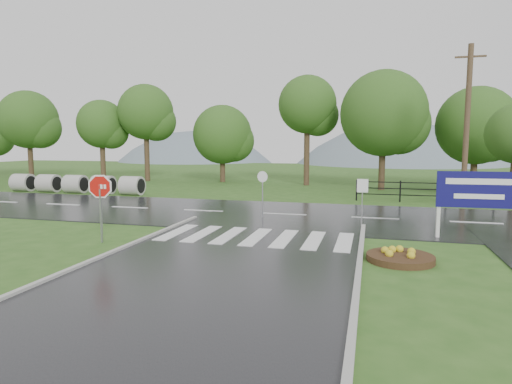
% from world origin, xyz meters
% --- Properties ---
extents(ground, '(120.00, 120.00, 0.00)m').
position_xyz_m(ground, '(0.00, 0.00, 0.00)').
color(ground, '#2F571D').
rests_on(ground, ground).
extents(main_road, '(90.00, 8.00, 0.04)m').
position_xyz_m(main_road, '(0.00, 10.00, 0.00)').
color(main_road, black).
rests_on(main_road, ground).
extents(crosswalk, '(6.50, 2.80, 0.02)m').
position_xyz_m(crosswalk, '(0.00, 5.00, 0.06)').
color(crosswalk, silver).
rests_on(crosswalk, ground).
extents(fence_west, '(9.58, 0.08, 1.20)m').
position_xyz_m(fence_west, '(7.75, 16.00, 0.72)').
color(fence_west, black).
rests_on(fence_west, ground).
extents(hills, '(102.00, 48.00, 48.00)m').
position_xyz_m(hills, '(3.49, 65.00, -15.54)').
color(hills, slate).
rests_on(hills, ground).
extents(treeline, '(83.20, 5.20, 10.00)m').
position_xyz_m(treeline, '(1.00, 24.00, 0.00)').
color(treeline, '#285119').
rests_on(treeline, ground).
extents(culvert_pipes, '(9.70, 1.20, 1.20)m').
position_xyz_m(culvert_pipes, '(-15.09, 15.00, 0.60)').
color(culvert_pipes, '#9E9B93').
rests_on(culvert_pipes, ground).
extents(stop_sign, '(1.04, 0.27, 2.41)m').
position_xyz_m(stop_sign, '(-4.77, 3.06, 1.69)').
color(stop_sign, '#939399').
rests_on(stop_sign, ground).
extents(estate_billboard, '(2.68, 0.20, 2.34)m').
position_xyz_m(estate_billboard, '(7.29, 6.66, 1.61)').
color(estate_billboard, silver).
rests_on(estate_billboard, ground).
extents(flower_bed, '(1.84, 1.84, 0.37)m').
position_xyz_m(flower_bed, '(4.64, 3.27, 0.14)').
color(flower_bed, '#332111').
rests_on(flower_bed, ground).
extents(reg_sign_small, '(0.42, 0.05, 1.90)m').
position_xyz_m(reg_sign_small, '(3.47, 7.95, 1.37)').
color(reg_sign_small, '#939399').
rests_on(reg_sign_small, ground).
extents(reg_sign_round, '(0.48, 0.12, 2.07)m').
position_xyz_m(reg_sign_round, '(-0.77, 8.91, 1.33)').
color(reg_sign_round, '#939399').
rests_on(reg_sign_round, ground).
extents(utility_pole_east, '(1.48, 0.28, 8.32)m').
position_xyz_m(utility_pole_east, '(8.50, 15.50, 4.23)').
color(utility_pole_east, '#473523').
rests_on(utility_pole_east, ground).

